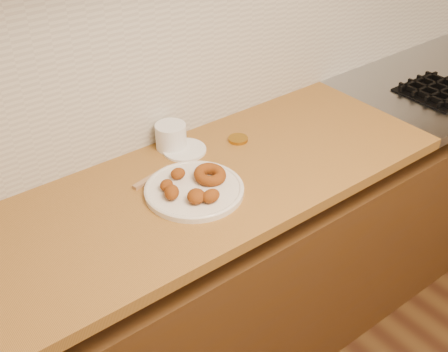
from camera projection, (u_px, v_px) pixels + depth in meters
The scene contains 10 objects.
base_cabinet at pixel (271, 258), 2.23m from camera, with size 3.60×0.60×0.77m, color #48290D.
butcher_block at pixel (111, 226), 1.62m from camera, with size 2.30×0.62×0.04m, color #97642D.
backsplash at pixel (225, 39), 1.96m from camera, with size 3.60×0.02×0.60m, color beige.
donut_plate at pixel (194, 190), 1.72m from camera, with size 0.31×0.31×0.02m, color silver.
ring_donut at pixel (210, 175), 1.74m from camera, with size 0.10×0.10×0.04m, color brown.
fried_dough_chunks at pixel (187, 190), 1.67m from camera, with size 0.15×0.20×0.04m.
plastic_tub at pixel (171, 136), 1.92m from camera, with size 0.11×0.11×0.09m, color white.
tub_lid at pixel (185, 150), 1.92m from camera, with size 0.15×0.15×0.01m, color white.
brass_jar_lid at pixel (238, 139), 1.97m from camera, with size 0.07×0.07×0.01m, color #A7771F.
wooden_utensil at pixel (152, 177), 1.78m from camera, with size 0.15×0.02×0.01m, color #99724D.
Camera 1 is at (-1.16, 0.50, 1.92)m, focal length 45.00 mm.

